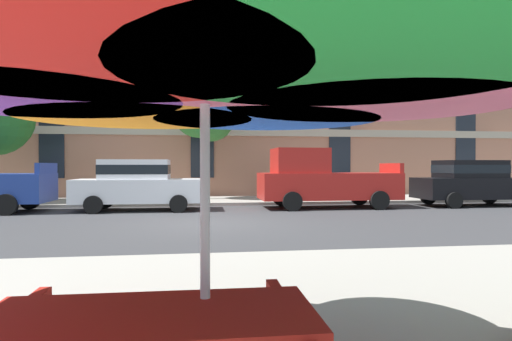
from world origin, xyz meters
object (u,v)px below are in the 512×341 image
object	(u,v)px
street_tree_middle	(205,113)
patio_umbrella	(205,74)
sedan_black	(472,182)
pickup_red	(322,180)
sedan_white	(138,183)

from	to	relation	value
street_tree_middle	patio_umbrella	distance (m)	16.35
street_tree_middle	patio_umbrella	bearing A→B (deg)	-91.11
sedan_black	street_tree_middle	bearing A→B (deg)	160.93
pickup_red	street_tree_middle	world-z (taller)	street_tree_middle
sedan_white	street_tree_middle	size ratio (longest dim) A/B	0.85
sedan_black	patio_umbrella	world-z (taller)	patio_umbrella
sedan_white	sedan_black	world-z (taller)	same
sedan_black	patio_umbrella	size ratio (longest dim) A/B	1.12
sedan_white	pickup_red	world-z (taller)	pickup_red
sedan_black	street_tree_middle	size ratio (longest dim) A/B	0.85
sedan_white	street_tree_middle	world-z (taller)	street_tree_middle
sedan_white	street_tree_middle	distance (m)	5.19
street_tree_middle	patio_umbrella	xyz separation A→B (m)	(-0.31, -16.25, -1.78)
sedan_white	patio_umbrella	size ratio (longest dim) A/B	1.12
pickup_red	sedan_black	size ratio (longest dim) A/B	1.16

